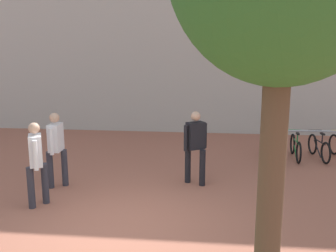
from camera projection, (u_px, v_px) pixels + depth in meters
name	position (u px, v px, depth m)	size (l,w,h in m)	color
ground_plane	(122.00, 228.00, 7.10)	(60.00, 60.00, 0.00)	#9E5B47
bike_rack_cluster	(307.00, 147.00, 11.19)	(2.66, 1.67, 0.83)	#99999E
bollard_steel	(267.00, 156.00, 9.96)	(0.16, 0.16, 0.90)	#ADADB2
person_shirt_blue	(56.00, 145.00, 8.91)	(0.41, 0.61, 1.72)	#2D2D38
person_shirt_white	(36.00, 159.00, 7.87)	(0.38, 0.57, 1.72)	#2D2D38
person_suited_dark	(195.00, 143.00, 9.09)	(0.52, 0.43, 1.72)	black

